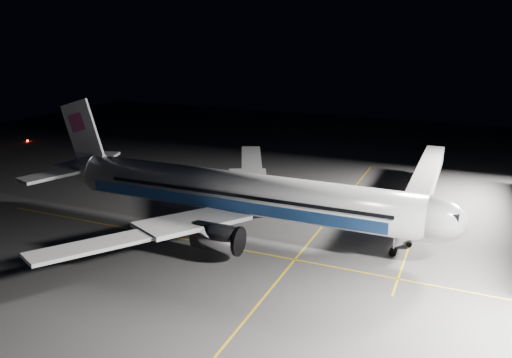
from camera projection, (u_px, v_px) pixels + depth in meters
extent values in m
plane|color=#4C4C4F|center=(240.00, 229.00, 68.43)|extent=(200.00, 200.00, 0.00)
cube|color=gold|center=(310.00, 241.00, 64.59)|extent=(0.25, 80.00, 0.01)
cube|color=gold|center=(220.00, 246.00, 63.16)|extent=(70.00, 0.25, 0.01)
cube|color=gold|center=(415.00, 228.00, 68.77)|extent=(0.25, 40.00, 0.01)
cylinder|color=silver|center=(240.00, 193.00, 66.91)|extent=(48.00, 5.60, 5.60)
ellipsoid|color=silver|center=(427.00, 218.00, 57.71)|extent=(8.96, 5.60, 5.60)
cube|color=black|center=(449.00, 213.00, 56.54)|extent=(2.20, 3.40, 0.90)
cone|color=silver|center=(75.00, 168.00, 77.76)|extent=(9.00, 5.49, 5.49)
cube|color=#224E9C|center=(242.00, 192.00, 70.00)|extent=(42.24, 0.25, 1.50)
cube|color=#224E9C|center=(224.00, 204.00, 65.11)|extent=(42.24, 0.25, 1.50)
cube|color=silver|center=(248.00, 186.00, 75.36)|extent=(11.36, 15.23, 1.53)
cube|color=silver|center=(194.00, 221.00, 61.30)|extent=(11.36, 15.23, 1.53)
cube|color=silver|center=(251.00, 158.00, 88.00)|extent=(8.57, 13.22, 1.31)
cube|color=silver|center=(91.00, 246.00, 51.99)|extent=(8.57, 13.22, 1.31)
cube|color=silver|center=(100.00, 159.00, 82.05)|extent=(6.20, 9.67, 0.45)
cube|color=silver|center=(52.00, 175.00, 72.91)|extent=(6.20, 9.67, 0.45)
cube|color=white|center=(83.00, 132.00, 75.19)|extent=(7.53, 0.40, 10.28)
cube|color=#D14794|center=(78.00, 122.00, 75.10)|extent=(3.22, 0.55, 3.22)
cylinder|color=#B7B7BF|center=(273.00, 194.00, 75.14)|extent=(5.60, 3.40, 3.40)
cylinder|color=#B7B7BF|center=(217.00, 237.00, 59.33)|extent=(5.60, 3.40, 3.40)
cylinder|color=#9999A0|center=(393.00, 246.00, 60.21)|extent=(0.26, 0.26, 2.50)
cylinder|color=black|center=(393.00, 252.00, 60.44)|extent=(0.90, 0.70, 0.90)
cylinder|color=#9999A0|center=(234.00, 208.00, 73.00)|extent=(0.26, 0.26, 2.50)
cylinder|color=#9999A0|center=(206.00, 228.00, 65.44)|extent=(0.26, 0.26, 2.50)
cylinder|color=black|center=(234.00, 212.00, 73.20)|extent=(1.10, 1.60, 1.10)
cylinder|color=black|center=(206.00, 233.00, 65.64)|extent=(1.10, 1.60, 1.10)
cube|color=#B2B2B7|center=(426.00, 178.00, 76.29)|extent=(3.00, 33.90, 2.80)
cube|color=#B2B2B7|center=(413.00, 210.00, 62.36)|extent=(3.60, 3.20, 3.40)
cylinder|color=#9999A0|center=(411.00, 233.00, 63.24)|extent=(0.70, 0.70, 3.10)
cylinder|color=black|center=(409.00, 244.00, 62.79)|extent=(0.70, 0.30, 0.70)
cylinder|color=black|center=(411.00, 239.00, 64.37)|extent=(0.70, 0.30, 0.70)
sphere|color=#FF140A|center=(28.00, 141.00, 122.33)|extent=(0.44, 0.44, 0.44)
cube|color=black|center=(288.00, 191.00, 82.45)|extent=(2.52, 1.81, 1.06)
cube|color=black|center=(288.00, 187.00, 82.25)|extent=(1.11, 1.11, 0.58)
sphere|color=#FFF2CC|center=(283.00, 192.00, 82.10)|extent=(0.25, 0.25, 0.25)
sphere|color=#FFF2CC|center=(288.00, 193.00, 81.59)|extent=(0.25, 0.25, 0.25)
cylinder|color=black|center=(295.00, 193.00, 82.77)|extent=(0.61, 0.31, 0.58)
cylinder|color=black|center=(290.00, 196.00, 81.46)|extent=(0.61, 0.31, 0.58)
cylinder|color=black|center=(286.00, 191.00, 83.68)|extent=(0.61, 0.31, 0.58)
cylinder|color=black|center=(281.00, 194.00, 82.37)|extent=(0.61, 0.31, 0.58)
cone|color=orange|center=(206.00, 210.00, 74.73)|extent=(0.46, 0.46, 0.68)
cone|color=orange|center=(249.00, 197.00, 80.67)|extent=(0.42, 0.42, 0.63)
cone|color=orange|center=(254.00, 198.00, 80.36)|extent=(0.46, 0.46, 0.69)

